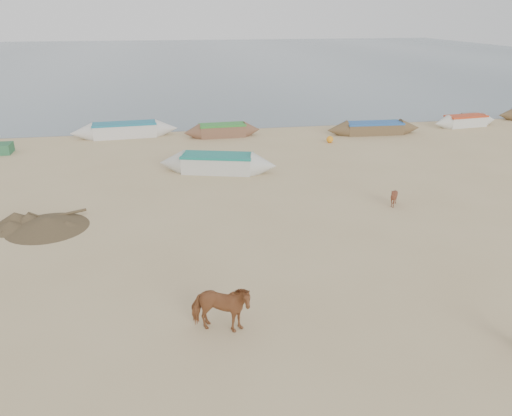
{
  "coord_description": "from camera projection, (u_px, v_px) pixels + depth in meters",
  "views": [
    {
      "loc": [
        -3.16,
        -13.39,
        8.0
      ],
      "look_at": [
        0.0,
        4.0,
        1.0
      ],
      "focal_mm": 35.0,
      "sensor_mm": 36.0,
      "label": 1
    }
  ],
  "objects": [
    {
      "name": "near_canoe",
      "position": [
        217.0,
        163.0,
        26.41
      ],
      "size": [
        6.44,
        3.13,
        0.96
      ],
      "primitive_type": null,
      "rotation": [
        0.0,
        0.0,
        -0.28
      ],
      "color": "beige",
      "rests_on": "ground"
    },
    {
      "name": "sea",
      "position": [
        179.0,
        58.0,
        90.72
      ],
      "size": [
        160.0,
        160.0,
        0.0
      ],
      "primitive_type": "plane",
      "color": "slate",
      "rests_on": "ground"
    },
    {
      "name": "cow_adult",
      "position": [
        220.0,
        308.0,
        13.12
      ],
      "size": [
        1.85,
        1.27,
        1.43
      ],
      "primitive_type": "imported",
      "rotation": [
        0.0,
        0.0,
        1.25
      ],
      "color": "brown",
      "rests_on": "ground"
    },
    {
      "name": "beach_clutter",
      "position": [
        258.0,
        130.0,
        34.5
      ],
      "size": [
        44.13,
        6.07,
        0.64
      ],
      "color": "#2D643F",
      "rests_on": "ground"
    },
    {
      "name": "waterline_canoes",
      "position": [
        222.0,
        129.0,
        34.23
      ],
      "size": [
        60.25,
        4.21,
        0.98
      ],
      "color": "brown",
      "rests_on": "ground"
    },
    {
      "name": "calf_front",
      "position": [
        394.0,
        197.0,
        21.75
      ],
      "size": [
        0.92,
        0.85,
        0.86
      ],
      "primitive_type": "imported",
      "rotation": [
        0.0,
        0.0,
        -1.34
      ],
      "color": "#5C2D1D",
      "rests_on": "ground"
    },
    {
      "name": "debris_pile",
      "position": [
        47.0,
        223.0,
        19.67
      ],
      "size": [
        3.64,
        3.64,
        0.43
      ],
      "primitive_type": "cone",
      "rotation": [
        0.0,
        0.0,
        0.15
      ],
      "color": "brown",
      "rests_on": "ground"
    },
    {
      "name": "ground",
      "position": [
        279.0,
        283.0,
        15.72
      ],
      "size": [
        140.0,
        140.0,
        0.0
      ],
      "primitive_type": "plane",
      "color": "tan",
      "rests_on": "ground"
    }
  ]
}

